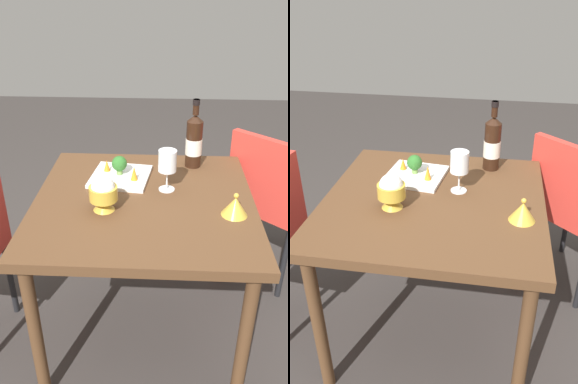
# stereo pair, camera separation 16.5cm
# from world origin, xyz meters

# --- Properties ---
(ground_plane) EXTENTS (8.00, 8.00, 0.00)m
(ground_plane) POSITION_xyz_m (0.00, 0.00, 0.00)
(ground_plane) COLOR #383330
(dining_table) EXTENTS (0.89, 0.89, 0.72)m
(dining_table) POSITION_xyz_m (0.00, 0.00, 0.64)
(dining_table) COLOR brown
(dining_table) RESTS_ON ground_plane
(chair_near_window) EXTENTS (0.57, 0.57, 0.85)m
(chair_near_window) POSITION_xyz_m (0.62, 0.41, 0.53)
(chair_near_window) COLOR red
(chair_near_window) RESTS_ON ground_plane
(wine_bottle) EXTENTS (0.08, 0.08, 0.32)m
(wine_bottle) POSITION_xyz_m (0.21, 0.33, 0.85)
(wine_bottle) COLOR black
(wine_bottle) RESTS_ON dining_table
(wine_glass) EXTENTS (0.08, 0.08, 0.18)m
(wine_glass) POSITION_xyz_m (0.09, 0.08, 0.85)
(wine_glass) COLOR white
(wine_glass) RESTS_ON dining_table
(rice_bowl) EXTENTS (0.11, 0.11, 0.14)m
(rice_bowl) POSITION_xyz_m (-0.15, -0.09, 0.80)
(rice_bowl) COLOR gold
(rice_bowl) RESTS_ON dining_table
(rice_bowl_lid) EXTENTS (0.10, 0.10, 0.09)m
(rice_bowl_lid) POSITION_xyz_m (0.35, -0.11, 0.76)
(rice_bowl_lid) COLOR gold
(rice_bowl_lid) RESTS_ON dining_table
(serving_plate) EXTENTS (0.28, 0.28, 0.02)m
(serving_plate) POSITION_xyz_m (-0.11, 0.18, 0.73)
(serving_plate) COLOR white
(serving_plate) RESTS_ON dining_table
(broccoli_floret) EXTENTS (0.07, 0.07, 0.09)m
(broccoli_floret) POSITION_xyz_m (-0.12, 0.19, 0.79)
(broccoli_floret) COLOR #729E4C
(broccoli_floret) RESTS_ON serving_plate
(carrot_garnish_left) EXTENTS (0.03, 0.03, 0.05)m
(carrot_garnish_left) POSITION_xyz_m (-0.18, 0.22, 0.76)
(carrot_garnish_left) COLOR orange
(carrot_garnish_left) RESTS_ON serving_plate
(carrot_garnish_right) EXTENTS (0.03, 0.03, 0.06)m
(carrot_garnish_right) POSITION_xyz_m (-0.05, 0.13, 0.77)
(carrot_garnish_right) COLOR orange
(carrot_garnish_right) RESTS_ON serving_plate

